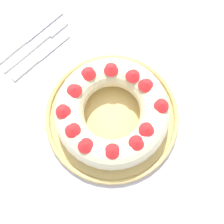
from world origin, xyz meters
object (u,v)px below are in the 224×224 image
Objects in this scene: cake_knife at (37,59)px; bundt_cake at (112,112)px; serving_dish at (112,117)px; serving_knife at (23,41)px; fork at (40,42)px.

bundt_cake is at bearing 9.42° from cake_knife.
bundt_cake is 1.42× the size of cake_knife.
serving_dish is at bearing 75.86° from bundt_cake.
serving_knife is at bearing -175.01° from serving_dish.
serving_dish is 1.54× the size of fork.
cake_knife is (0.06, -0.01, -0.00)m from serving_knife.
bundt_cake is 0.28m from fork.
serving_dish is 0.28m from fork.
serving_knife is 1.25× the size of cake_knife.
fork is at bearing 43.20° from serving_knife.
serving_dish reaches higher than cake_knife.
bundt_cake reaches higher than cake_knife.
serving_knife reaches higher than fork.
serving_dish is 1.74× the size of cake_knife.
cake_knife reaches higher than fork.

